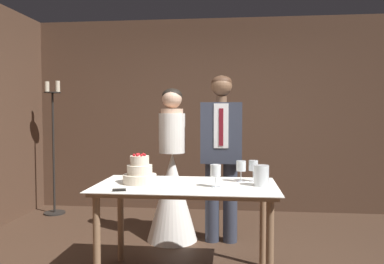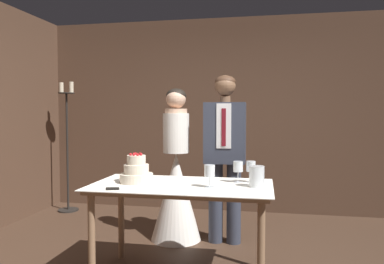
# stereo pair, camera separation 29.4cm
# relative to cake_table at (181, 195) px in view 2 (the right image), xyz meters

# --- Properties ---
(wall_back) EXTENTS (5.22, 0.12, 2.68)m
(wall_back) POSITION_rel_cake_table_xyz_m (0.10, 2.28, 0.65)
(wall_back) COLOR #513828
(wall_back) RESTS_ON ground_plane
(cake_table) EXTENTS (1.47, 0.80, 0.78)m
(cake_table) POSITION_rel_cake_table_xyz_m (0.00, 0.00, 0.00)
(cake_table) COLOR #8E6B4C
(cake_table) RESTS_ON ground_plane
(tiered_cake) EXTENTS (0.28, 0.28, 0.25)m
(tiered_cake) POSITION_rel_cake_table_xyz_m (-0.39, 0.01, 0.18)
(tiered_cake) COLOR beige
(tiered_cake) RESTS_ON cake_table
(cake_knife) EXTENTS (0.39, 0.12, 0.02)m
(cake_knife) POSITION_rel_cake_table_xyz_m (-0.40, -0.30, 0.10)
(cake_knife) COLOR silver
(cake_knife) RESTS_ON cake_table
(wine_glass_near) EXTENTS (0.08, 0.08, 0.18)m
(wine_glass_near) POSITION_rel_cake_table_xyz_m (0.24, -0.08, 0.22)
(wine_glass_near) COLOR silver
(wine_glass_near) RESTS_ON cake_table
(wine_glass_middle) EXTENTS (0.08, 0.08, 0.18)m
(wine_glass_middle) POSITION_rel_cake_table_xyz_m (0.55, 0.20, 0.21)
(wine_glass_middle) COLOR silver
(wine_glass_middle) RESTS_ON cake_table
(wine_glass_far) EXTENTS (0.08, 0.08, 0.18)m
(wine_glass_far) POSITION_rel_cake_table_xyz_m (0.45, 0.17, 0.21)
(wine_glass_far) COLOR silver
(wine_glass_far) RESTS_ON cake_table
(hurricane_candle) EXTENTS (0.12, 0.12, 0.17)m
(hurricane_candle) POSITION_rel_cake_table_xyz_m (0.61, 0.00, 0.17)
(hurricane_candle) COLOR silver
(hurricane_candle) RESTS_ON cake_table
(bride) EXTENTS (0.54, 0.54, 1.63)m
(bride) POSITION_rel_cake_table_xyz_m (-0.26, 0.92, -0.09)
(bride) COLOR white
(bride) RESTS_ON ground_plane
(groom) EXTENTS (0.42, 0.25, 1.76)m
(groom) POSITION_rel_cake_table_xyz_m (0.26, 0.92, 0.31)
(groom) COLOR #333847
(groom) RESTS_ON ground_plane
(candle_stand) EXTENTS (0.28, 0.28, 1.80)m
(candle_stand) POSITION_rel_cake_table_xyz_m (-2.02, 1.79, 0.16)
(candle_stand) COLOR black
(candle_stand) RESTS_ON ground_plane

